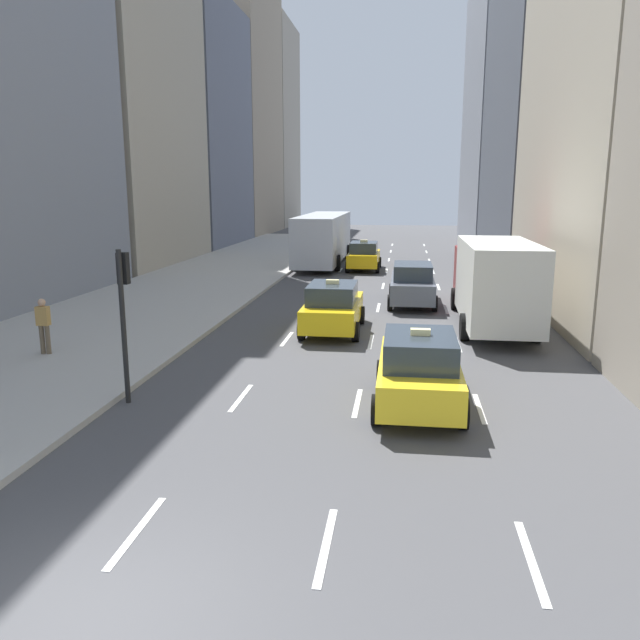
{
  "coord_description": "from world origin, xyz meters",
  "views": [
    {
      "loc": [
        3.56,
        -5.88,
        4.94
      ],
      "look_at": [
        1.32,
        10.94,
        1.34
      ],
      "focal_mm": 35.0,
      "sensor_mm": 36.0,
      "label": 1
    }
  ],
  "objects_px": {
    "taxi_lead": "(364,256)",
    "taxi_third": "(333,307)",
    "box_truck": "(493,280)",
    "traffic_light_pole": "(123,301)",
    "city_bus": "(323,237)",
    "sedan_black_near": "(412,284)",
    "pedestrian_mid_block": "(44,323)",
    "taxi_second": "(419,369)"
  },
  "relations": [
    {
      "from": "taxi_lead",
      "to": "traffic_light_pole",
      "type": "bearing_deg",
      "value": -99.06
    },
    {
      "from": "taxi_lead",
      "to": "taxi_third",
      "type": "distance_m",
      "value": 16.93
    },
    {
      "from": "taxi_second",
      "to": "pedestrian_mid_block",
      "type": "height_order",
      "value": "taxi_second"
    },
    {
      "from": "box_truck",
      "to": "traffic_light_pole",
      "type": "distance_m",
      "value": 13.4
    },
    {
      "from": "taxi_third",
      "to": "box_truck",
      "type": "bearing_deg",
      "value": 15.26
    },
    {
      "from": "taxi_lead",
      "to": "taxi_third",
      "type": "height_order",
      "value": "same"
    },
    {
      "from": "taxi_second",
      "to": "pedestrian_mid_block",
      "type": "relative_size",
      "value": 2.67
    },
    {
      "from": "taxi_second",
      "to": "traffic_light_pole",
      "type": "height_order",
      "value": "traffic_light_pole"
    },
    {
      "from": "sedan_black_near",
      "to": "pedestrian_mid_block",
      "type": "bearing_deg",
      "value": -136.58
    },
    {
      "from": "taxi_third",
      "to": "box_truck",
      "type": "distance_m",
      "value": 5.86
    },
    {
      "from": "taxi_third",
      "to": "pedestrian_mid_block",
      "type": "relative_size",
      "value": 2.67
    },
    {
      "from": "taxi_third",
      "to": "sedan_black_near",
      "type": "distance_m",
      "value": 6.28
    },
    {
      "from": "taxi_second",
      "to": "sedan_black_near",
      "type": "distance_m",
      "value": 12.9
    },
    {
      "from": "taxi_lead",
      "to": "traffic_light_pole",
      "type": "relative_size",
      "value": 1.22
    },
    {
      "from": "taxi_third",
      "to": "traffic_light_pole",
      "type": "distance_m",
      "value": 8.92
    },
    {
      "from": "taxi_second",
      "to": "box_truck",
      "type": "relative_size",
      "value": 0.52
    },
    {
      "from": "taxi_lead",
      "to": "box_truck",
      "type": "relative_size",
      "value": 0.52
    },
    {
      "from": "taxi_third",
      "to": "traffic_light_pole",
      "type": "height_order",
      "value": "traffic_light_pole"
    },
    {
      "from": "city_bus",
      "to": "sedan_black_near",
      "type": "bearing_deg",
      "value": -67.83
    },
    {
      "from": "traffic_light_pole",
      "to": "sedan_black_near",
      "type": "bearing_deg",
      "value": 63.39
    },
    {
      "from": "box_truck",
      "to": "traffic_light_pole",
      "type": "relative_size",
      "value": 2.33
    },
    {
      "from": "taxi_second",
      "to": "box_truck",
      "type": "height_order",
      "value": "box_truck"
    },
    {
      "from": "pedestrian_mid_block",
      "to": "taxi_lead",
      "type": "bearing_deg",
      "value": 69.61
    },
    {
      "from": "city_bus",
      "to": "traffic_light_pole",
      "type": "bearing_deg",
      "value": -92.39
    },
    {
      "from": "taxi_second",
      "to": "taxi_third",
      "type": "distance_m",
      "value": 7.8
    },
    {
      "from": "taxi_second",
      "to": "city_bus",
      "type": "xyz_separation_m",
      "value": [
        -5.61,
        26.67,
        0.91
      ]
    },
    {
      "from": "pedestrian_mid_block",
      "to": "traffic_light_pole",
      "type": "relative_size",
      "value": 0.46
    },
    {
      "from": "taxi_second",
      "to": "city_bus",
      "type": "distance_m",
      "value": 27.27
    },
    {
      "from": "box_truck",
      "to": "traffic_light_pole",
      "type": "bearing_deg",
      "value": -135.51
    },
    {
      "from": "box_truck",
      "to": "pedestrian_mid_block",
      "type": "distance_m",
      "value": 14.93
    },
    {
      "from": "taxi_lead",
      "to": "pedestrian_mid_block",
      "type": "xyz_separation_m",
      "value": [
        -8.0,
        -21.53,
        0.19
      ]
    },
    {
      "from": "city_bus",
      "to": "box_truck",
      "type": "distance_m",
      "value": 19.75
    },
    {
      "from": "sedan_black_near",
      "to": "pedestrian_mid_block",
      "type": "height_order",
      "value": "same"
    },
    {
      "from": "box_truck",
      "to": "traffic_light_pole",
      "type": "height_order",
      "value": "traffic_light_pole"
    },
    {
      "from": "traffic_light_pole",
      "to": "box_truck",
      "type": "bearing_deg",
      "value": 44.49
    },
    {
      "from": "sedan_black_near",
      "to": "traffic_light_pole",
      "type": "height_order",
      "value": "traffic_light_pole"
    },
    {
      "from": "taxi_second",
      "to": "box_truck",
      "type": "distance_m",
      "value": 9.28
    },
    {
      "from": "taxi_third",
      "to": "taxi_second",
      "type": "bearing_deg",
      "value": -68.95
    },
    {
      "from": "taxi_third",
      "to": "box_truck",
      "type": "relative_size",
      "value": 0.52
    },
    {
      "from": "taxi_third",
      "to": "city_bus",
      "type": "xyz_separation_m",
      "value": [
        -2.81,
        19.39,
        0.91
      ]
    },
    {
      "from": "pedestrian_mid_block",
      "to": "taxi_second",
      "type": "bearing_deg",
      "value": -13.9
    },
    {
      "from": "taxi_third",
      "to": "sedan_black_near",
      "type": "xyz_separation_m",
      "value": [
        2.8,
        5.62,
        0.03
      ]
    }
  ]
}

